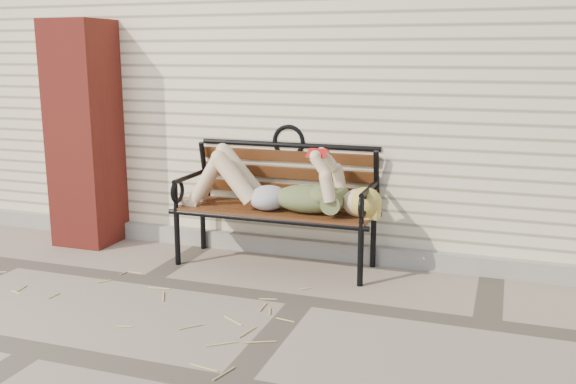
% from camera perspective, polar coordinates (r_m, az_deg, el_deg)
% --- Properties ---
extents(ground, '(80.00, 80.00, 0.00)m').
position_cam_1_polar(ground, '(4.60, 1.31, -9.61)').
color(ground, gray).
rests_on(ground, ground).
extents(house_wall, '(8.00, 4.00, 3.00)m').
position_cam_1_polar(house_wall, '(7.19, 8.84, 10.43)').
color(house_wall, '#F6E7C0').
rests_on(house_wall, ground).
extents(foundation_strip, '(8.00, 0.10, 0.15)m').
position_cam_1_polar(foundation_strip, '(5.45, 4.45, -5.26)').
color(foundation_strip, '#A6A296').
rests_on(foundation_strip, ground).
extents(brick_pillar, '(0.50, 0.50, 2.00)m').
position_cam_1_polar(brick_pillar, '(6.05, -17.60, 4.93)').
color(brick_pillar, maroon).
rests_on(brick_pillar, ground).
extents(garden_bench, '(1.74, 0.69, 1.13)m').
position_cam_1_polar(garden_bench, '(5.25, -0.80, 0.38)').
color(garden_bench, black).
rests_on(garden_bench, ground).
extents(reading_woman, '(1.64, 0.37, 0.52)m').
position_cam_1_polar(reading_woman, '(5.11, -1.18, 0.48)').
color(reading_woman, '#0A3F48').
rests_on(reading_woman, ground).
extents(straw_scatter, '(3.05, 1.65, 0.01)m').
position_cam_1_polar(straw_scatter, '(4.55, -14.64, -10.17)').
color(straw_scatter, '#D8C069').
rests_on(straw_scatter, ground).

